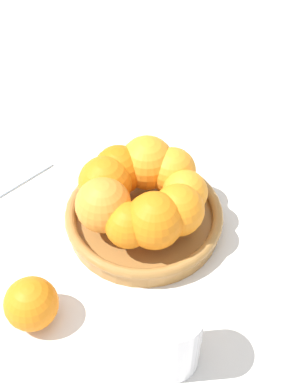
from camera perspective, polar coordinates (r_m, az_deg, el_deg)
name	(u,v)px	position (r m, az deg, el deg)	size (l,w,h in m)	color
ground_plane	(144,225)	(0.81, 0.00, -3.53)	(4.00, 4.00, 0.00)	silver
fruit_bowl	(144,217)	(0.79, 0.00, -2.70)	(0.23, 0.23, 0.04)	#A57238
orange_pile	(142,191)	(0.75, -0.27, 0.10)	(0.19, 0.19, 0.08)	orange
stray_orange	(31,304)	(0.70, -11.93, -11.58)	(0.07, 0.07, 0.07)	orange
drinking_glass	(174,338)	(0.64, 3.17, -15.27)	(0.07, 0.07, 0.10)	white
napkin_folded	(3,164)	(0.93, -14.85, 2.92)	(0.12, 0.12, 0.01)	silver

